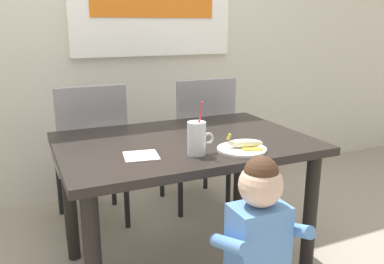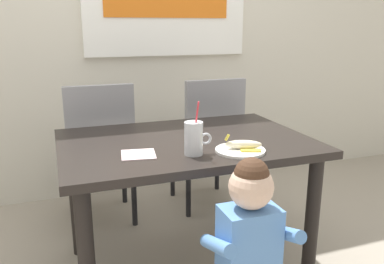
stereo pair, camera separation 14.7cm
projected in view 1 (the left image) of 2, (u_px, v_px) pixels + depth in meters
back_wall at (118, 5)px, 2.93m from camera, size 6.40×0.17×2.90m
dining_table at (184, 160)px, 2.04m from camera, size 1.25×0.86×0.74m
dining_chair_left at (91, 149)px, 2.52m from camera, size 0.44×0.45×0.96m
dining_chair_right at (199, 136)px, 2.82m from camera, size 0.44×0.44×0.96m
toddler_standing at (258, 233)px, 1.53m from camera, size 0.33×0.24×0.84m
milk_cup at (197, 140)px, 1.76m from camera, size 0.13×0.09×0.25m
snack_plate at (242, 149)px, 1.83m from camera, size 0.23×0.23×0.01m
peeled_banana at (245, 144)px, 1.83m from camera, size 0.17×0.13×0.07m
paper_napkin at (141, 156)px, 1.75m from camera, size 0.17×0.17×0.00m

